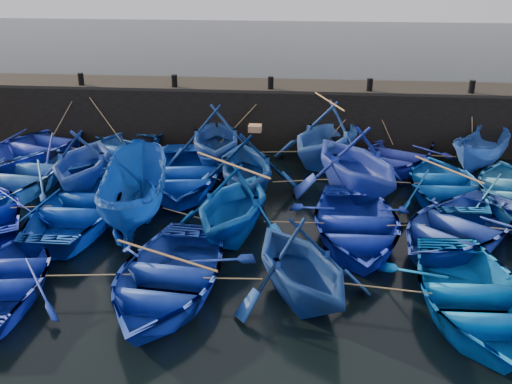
{
  "coord_description": "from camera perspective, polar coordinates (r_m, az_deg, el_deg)",
  "views": [
    {
      "loc": [
        1.57,
        -13.53,
        7.75
      ],
      "look_at": [
        0.0,
        3.2,
        0.7
      ],
      "focal_mm": 40.0,
      "sensor_mm": 36.0,
      "label": 1
    }
  ],
  "objects": [
    {
      "name": "boat_10",
      "position": [
        19.61,
        10.0,
        3.16
      ],
      "size": [
        5.92,
        6.22,
        2.56
      ],
      "primitive_type": "imported",
      "rotation": [
        0.0,
        0.0,
        3.6
      ],
      "color": "#2038BA",
      "rests_on": "ground"
    },
    {
      "name": "boat_21",
      "position": [
        15.3,
        -23.75,
        -7.78
      ],
      "size": [
        3.9,
        4.97,
        0.94
      ],
      "primitive_type": "imported",
      "rotation": [
        0.0,
        0.0,
        3.3
      ],
      "color": "#102597",
      "rests_on": "ground"
    },
    {
      "name": "boat_22",
      "position": [
        14.07,
        -8.93,
        -8.31
      ],
      "size": [
        4.24,
        5.61,
        1.1
      ],
      "primitive_type": "imported",
      "rotation": [
        0.0,
        0.0,
        -0.09
      ],
      "color": "#1633A7",
      "rests_on": "ground"
    },
    {
      "name": "loose_oars",
      "position": [
        17.61,
        5.18,
        2.82
      ],
      "size": [
        10.24,
        11.83,
        1.54
      ],
      "color": "#99724C",
      "rests_on": "ground"
    },
    {
      "name": "bollard_4",
      "position": [
        24.49,
        20.78,
        9.82
      ],
      "size": [
        0.24,
        0.24,
        0.5
      ],
      "primitive_type": "cylinder",
      "color": "black",
      "rests_on": "quay_top"
    },
    {
      "name": "boat_0",
      "position": [
        24.7,
        -20.83,
        4.4
      ],
      "size": [
        5.68,
        6.7,
        1.18
      ],
      "primitive_type": "imported",
      "rotation": [
        0.0,
        0.0,
        2.82
      ],
      "color": "#1B2CA1",
      "rests_on": "ground"
    },
    {
      "name": "boat_18",
      "position": [
        17.29,
        19.51,
        -3.23
      ],
      "size": [
        6.39,
        6.57,
        1.11
      ],
      "primitive_type": "imported",
      "rotation": [
        0.0,
        0.0,
        -0.7
      ],
      "color": "#233EAD",
      "rests_on": "ground"
    },
    {
      "name": "boat_5",
      "position": [
        23.34,
        21.61,
        3.73
      ],
      "size": [
        3.49,
        4.14,
        1.54
      ],
      "primitive_type": "imported",
      "rotation": [
        0.0,
        0.0,
        -0.6
      ],
      "color": "#2C58B7",
      "rests_on": "ground"
    },
    {
      "name": "boat_24",
      "position": [
        14.08,
        20.84,
        -9.68
      ],
      "size": [
        3.94,
        5.38,
        1.09
      ],
      "primitive_type": "imported",
      "rotation": [
        0.0,
        0.0,
        0.04
      ],
      "color": "blue",
      "rests_on": "ground"
    },
    {
      "name": "boat_17",
      "position": [
        16.66,
        9.91,
        -3.2
      ],
      "size": [
        3.95,
        5.43,
        1.1
      ],
      "primitive_type": "imported",
      "rotation": [
        0.0,
        0.0,
        0.03
      ],
      "color": "#0F2399",
      "rests_on": "ground"
    },
    {
      "name": "boat_3",
      "position": [
        22.36,
        7.14,
        5.76
      ],
      "size": [
        5.93,
        6.22,
        2.55
      ],
      "primitive_type": "imported",
      "rotation": [
        0.0,
        0.0,
        -0.47
      ],
      "color": "blue",
      "rests_on": "ground"
    },
    {
      "name": "boat_16",
      "position": [
        16.43,
        -2.34,
        -1.04
      ],
      "size": [
        4.46,
        4.92,
        2.24
      ],
      "primitive_type": "imported",
      "rotation": [
        0.0,
        0.0,
        -0.2
      ],
      "color": "#094DB2",
      "rests_on": "ground"
    },
    {
      "name": "bollard_2",
      "position": [
        23.69,
        1.47,
        10.87
      ],
      "size": [
        0.24,
        0.24,
        0.5
      ],
      "primitive_type": "cylinder",
      "color": "black",
      "rests_on": "quay_top"
    },
    {
      "name": "bollard_3",
      "position": [
        23.76,
        11.31,
        10.48
      ],
      "size": [
        0.24,
        0.24,
        0.5
      ],
      "primitive_type": "cylinder",
      "color": "black",
      "rests_on": "quay_top"
    },
    {
      "name": "bollard_0",
      "position": [
        25.5,
        -17.1,
        10.75
      ],
      "size": [
        0.24,
        0.24,
        0.5
      ],
      "primitive_type": "cylinder",
      "color": "black",
      "rests_on": "quay_top"
    },
    {
      "name": "boat_6",
      "position": [
        21.72,
        -22.35,
        1.67
      ],
      "size": [
        4.35,
        5.74,
        1.12
      ],
      "primitive_type": "imported",
      "rotation": [
        0.0,
        0.0,
        3.05
      ],
      "color": "blue",
      "rests_on": "ground"
    },
    {
      "name": "boat_4",
      "position": [
        22.84,
        13.91,
        3.64
      ],
      "size": [
        5.52,
        6.17,
        1.06
      ],
      "primitive_type": "imported",
      "rotation": [
        0.0,
        0.0,
        -0.46
      ],
      "color": "navy",
      "rests_on": "ground"
    },
    {
      "name": "wooden_crate",
      "position": [
        18.87,
        -0.1,
        6.4
      ],
      "size": [
        0.43,
        0.39,
        0.21
      ],
      "primitive_type": "cube",
      "color": "#976642",
      "rests_on": "boat_9"
    },
    {
      "name": "boat_7",
      "position": [
        20.7,
        -16.96,
        3.11
      ],
      "size": [
        3.96,
        4.51,
        2.26
      ],
      "primitive_type": "imported",
      "rotation": [
        0.0,
        0.0,
        3.2
      ],
      "color": "#2346A6",
      "rests_on": "ground"
    },
    {
      "name": "mooring_ropes",
      "position": [
        19.86,
        0.19,
        2.58
      ],
      "size": [
        17.83,
        11.72,
        2.1
      ],
      "color": "tan",
      "rests_on": "ground"
    },
    {
      "name": "boat_11",
      "position": [
        20.27,
        18.46,
        0.69
      ],
      "size": [
        3.83,
        5.25,
        1.06
      ],
      "primitive_type": "imported",
      "rotation": [
        0.0,
        0.0,
        3.17
      ],
      "color": "#06449D",
      "rests_on": "ground"
    },
    {
      "name": "boat_15",
      "position": [
        17.74,
        -12.2,
        -0.16
      ],
      "size": [
        2.7,
        5.37,
        1.98
      ],
      "primitive_type": "imported",
      "rotation": [
        0.0,
        0.0,
        3.3
      ],
      "color": "navy",
      "rests_on": "ground"
    },
    {
      "name": "quay_wall",
      "position": [
        24.94,
        1.58,
        7.65
      ],
      "size": [
        26.0,
        2.5,
        2.5
      ],
      "primitive_type": "cube",
      "color": "black",
      "rests_on": "ground"
    },
    {
      "name": "boat_14",
      "position": [
        18.33,
        -17.16,
        -1.43
      ],
      "size": [
        3.81,
        5.32,
        1.1
      ],
      "primitive_type": "imported",
      "rotation": [
        0.0,
        0.0,
        3.14
      ],
      "color": "#06339D",
      "rests_on": "ground"
    },
    {
      "name": "boat_1",
      "position": [
        23.24,
        -14.18,
        4.03
      ],
      "size": [
        5.27,
        6.29,
        1.12
      ],
      "primitive_type": "imported",
      "rotation": [
        0.0,
        0.0,
        -0.3
      ],
      "color": "blue",
      "rests_on": "ground"
    },
    {
      "name": "boat_2",
      "position": [
        22.26,
        -4.07,
        5.6
      ],
      "size": [
        4.54,
        5.07,
        2.4
      ],
      "primitive_type": "imported",
      "rotation": [
        0.0,
        0.0,
        0.14
      ],
      "color": "#1E458F",
      "rests_on": "ground"
    },
    {
      "name": "bollard_1",
      "position": [
        24.28,
        -8.16,
        10.95
      ],
      "size": [
        0.24,
        0.24,
        0.5
      ],
      "primitive_type": "cylinder",
      "color": "black",
      "rests_on": "quay_top"
    },
    {
      "name": "boat_9",
      "position": [
        19.29,
        -0.98,
        2.8
      ],
      "size": [
        4.56,
        5.04,
        2.33
      ],
      "primitive_type": "imported",
      "rotation": [
        0.0,
        0.0,
        3.33
      ],
      "color": "navy",
      "rests_on": "ground"
    },
    {
      "name": "quay_top",
      "position": [
        24.63,
        1.61,
        10.59
      ],
      "size": [
        26.0,
        2.5,
        0.12
      ],
      "primitive_type": "cube",
      "color": "black",
      "rests_on": "quay_wall"
    },
    {
      "name": "boat_8",
      "position": [
        20.31,
        -7.41,
        1.93
      ],
      "size": [
        4.86,
        6.24,
        1.19
      ],
      "primitive_type": "imported",
      "rotation": [
        0.0,
        0.0,
        0.14
      ],
      "color": "#0C3BCA",
      "rests_on": "ground"
    },
    {
      "name": "ground",
      "position": [
        15.67,
        -1.1,
        -6.88
      ],
      "size": [
        120.0,
        120.0,
        0.0
      ],
      "primitive_type": "plane",
      "color": "black",
      "rests_on": "ground"
    },
    {
      "name": "boat_23",
      "position": [
        13.51,
        4.5,
        -7.06
      ],
      "size": [
        4.9,
        5.12,
        2.09
      ],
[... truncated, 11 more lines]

